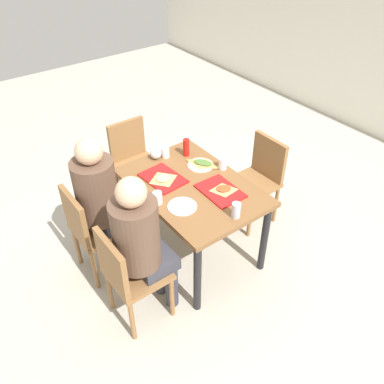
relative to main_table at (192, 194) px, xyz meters
name	(u,v)px	position (x,y,z in m)	size (l,w,h in m)	color
ground_plane	(192,250)	(0.00, 0.00, -0.65)	(10.00, 10.00, 0.02)	#B2AD9E
main_table	(192,194)	(0.00, 0.00, 0.00)	(1.17, 0.81, 0.73)	brown
chair_near_left	(90,227)	(-0.29, -0.79, -0.14)	(0.40, 0.40, 0.85)	olive
chair_near_right	(127,273)	(0.29, -0.79, -0.14)	(0.40, 0.40, 0.85)	olive
chair_far_side	(260,175)	(0.00, 0.79, -0.14)	(0.40, 0.40, 0.85)	olive
chair_left_end	(133,157)	(-0.97, 0.00, -0.14)	(0.40, 0.40, 0.85)	olive
person_in_red	(102,196)	(-0.29, -0.65, 0.11)	(0.32, 0.42, 1.26)	#383842
person_in_brown_jacket	(141,239)	(0.29, -0.65, 0.11)	(0.32, 0.42, 1.26)	#383842
tray_red_near	(163,178)	(-0.21, -0.14, 0.10)	(0.36, 0.26, 0.02)	red
tray_red_far	(220,191)	(0.21, 0.12, 0.10)	(0.36, 0.26, 0.02)	red
paper_plate_center	(201,165)	(-0.18, 0.22, 0.10)	(0.22, 0.22, 0.01)	white
paper_plate_near_edge	(182,206)	(0.18, -0.22, 0.10)	(0.22, 0.22, 0.01)	white
pizza_slice_a	(163,178)	(-0.18, -0.16, 0.12)	(0.19, 0.20, 0.02)	#DBAD60
pizza_slice_b	(224,189)	(0.22, 0.14, 0.12)	(0.20, 0.21, 0.02)	#DBAD60
pizza_slice_c	(203,163)	(-0.17, 0.25, 0.11)	(0.26, 0.22, 0.02)	tan
plastic_cup_a	(223,164)	(-0.03, 0.34, 0.15)	(0.07, 0.07, 0.10)	white
plastic_cup_b	(158,198)	(0.03, -0.34, 0.15)	(0.07, 0.07, 0.10)	white
plastic_cup_c	(165,152)	(-0.47, 0.06, 0.15)	(0.07, 0.07, 0.10)	white
soda_can	(236,210)	(0.50, 0.02, 0.16)	(0.07, 0.07, 0.12)	#B7BCC6
condiment_bottle	(186,147)	(-0.38, 0.22, 0.18)	(0.06, 0.06, 0.16)	red
foil_bundle	(156,154)	(-0.50, -0.02, 0.15)	(0.10, 0.10, 0.10)	silver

